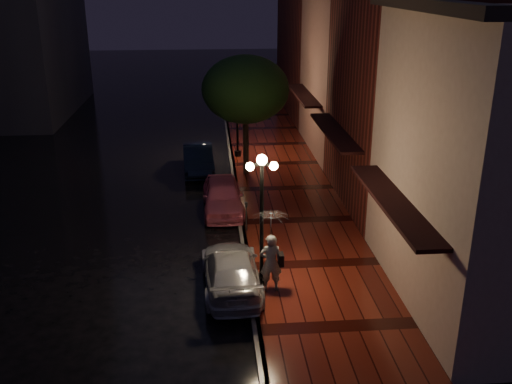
# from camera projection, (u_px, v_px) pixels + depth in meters

# --- Properties ---
(ground) EXTENTS (120.00, 120.00, 0.00)m
(ground) POSITION_uv_depth(u_px,v_px,m) (241.00, 225.00, 22.81)
(ground) COLOR black
(ground) RESTS_ON ground
(sidewalk) EXTENTS (4.50, 60.00, 0.15)m
(sidewalk) POSITION_uv_depth(u_px,v_px,m) (297.00, 222.00, 22.96)
(sidewalk) COLOR #41110B
(sidewalk) RESTS_ON ground
(curb) EXTENTS (0.25, 60.00, 0.15)m
(curb) POSITION_uv_depth(u_px,v_px,m) (241.00, 224.00, 22.78)
(curb) COLOR #595451
(curb) RESTS_ON ground
(storefront_near) EXTENTS (5.00, 8.00, 8.50)m
(storefront_near) POSITION_uv_depth(u_px,v_px,m) (497.00, 166.00, 16.26)
(storefront_near) COLOR gray
(storefront_near) RESTS_ON ground
(storefront_mid) EXTENTS (5.00, 8.00, 11.00)m
(storefront_mid) POSITION_uv_depth(u_px,v_px,m) (408.00, 77.00, 23.28)
(storefront_mid) COLOR #511914
(storefront_mid) RESTS_ON ground
(storefront_far) EXTENTS (5.00, 8.00, 9.00)m
(storefront_far) POSITION_uv_depth(u_px,v_px,m) (357.00, 71.00, 31.09)
(storefront_far) COLOR #8C5951
(storefront_far) RESTS_ON ground
(storefront_extra) EXTENTS (5.00, 12.00, 10.00)m
(storefront_extra) POSITION_uv_depth(u_px,v_px,m) (323.00, 42.00, 40.24)
(storefront_extra) COLOR #511914
(storefront_extra) RESTS_ON ground
(streetlamp_near) EXTENTS (0.96, 0.36, 4.31)m
(streetlamp_near) POSITION_uv_depth(u_px,v_px,m) (262.00, 213.00, 17.26)
(streetlamp_near) COLOR black
(streetlamp_near) RESTS_ON sidewalk
(streetlamp_far) EXTENTS (0.96, 0.36, 4.31)m
(streetlamp_far) POSITION_uv_depth(u_px,v_px,m) (237.00, 112.00, 30.31)
(streetlamp_far) COLOR black
(streetlamp_far) RESTS_ON sidewalk
(street_tree) EXTENTS (4.16, 4.16, 5.80)m
(street_tree) POSITION_uv_depth(u_px,v_px,m) (246.00, 91.00, 26.95)
(street_tree) COLOR black
(street_tree) RESTS_ON sidewalk
(pink_car) EXTENTS (1.73, 4.12, 1.39)m
(pink_car) POSITION_uv_depth(u_px,v_px,m) (223.00, 196.00, 23.92)
(pink_car) COLOR #C35067
(pink_car) RESTS_ON ground
(navy_car) EXTENTS (1.70, 4.24, 1.37)m
(navy_car) POSITION_uv_depth(u_px,v_px,m) (198.00, 159.00, 28.85)
(navy_car) COLOR black
(navy_car) RESTS_ON ground
(silver_car) EXTENTS (1.93, 4.44, 1.27)m
(silver_car) POSITION_uv_depth(u_px,v_px,m) (231.00, 270.00, 17.98)
(silver_car) COLOR #A1A1A9
(silver_car) RESTS_ON ground
(woman_with_umbrella) EXTENTS (1.10, 1.12, 2.64)m
(woman_with_umbrella) POSITION_uv_depth(u_px,v_px,m) (271.00, 239.00, 17.20)
(woman_with_umbrella) COLOR white
(woman_with_umbrella) RESTS_ON sidewalk
(parking_meter) EXTENTS (0.11, 0.08, 1.16)m
(parking_meter) POSITION_uv_depth(u_px,v_px,m) (246.00, 213.00, 21.75)
(parking_meter) COLOR black
(parking_meter) RESTS_ON sidewalk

